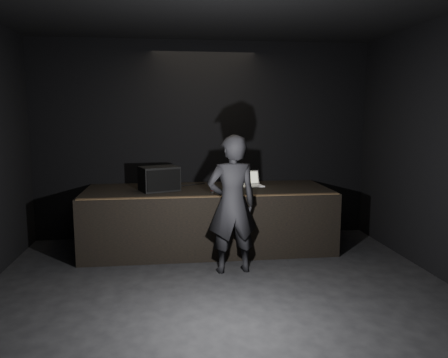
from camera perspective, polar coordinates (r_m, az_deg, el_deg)
ground at (r=4.90m, az=0.85°, el=-18.36°), size 7.00×7.00×0.00m
room_walls at (r=4.38m, az=0.90°, el=5.99°), size 6.10×7.10×3.52m
stage_riser at (r=7.29m, az=-2.10°, el=-5.16°), size 4.00×1.50×1.00m
riser_lip at (r=6.50m, az=-1.58°, el=-2.28°), size 3.92×0.10×0.01m
stage_monitor at (r=7.05m, az=-8.45°, el=0.04°), size 0.69×0.60×0.39m
cable at (r=7.50m, az=-5.33°, el=-0.85°), size 0.77×0.41×0.02m
laptop at (r=7.49m, az=3.50°, el=-0.40°), size 0.42×0.39×0.25m
beer_can at (r=6.78m, az=-1.46°, el=-1.24°), size 0.06×0.06×0.15m
plastic_cup at (r=7.22m, az=1.21°, el=-0.81°), size 0.09×0.09×0.11m
wii_remote at (r=6.59m, az=1.58°, el=-2.04°), size 0.11×0.16×0.03m
person at (r=6.09m, az=1.07°, el=-3.33°), size 0.75×0.54×1.94m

